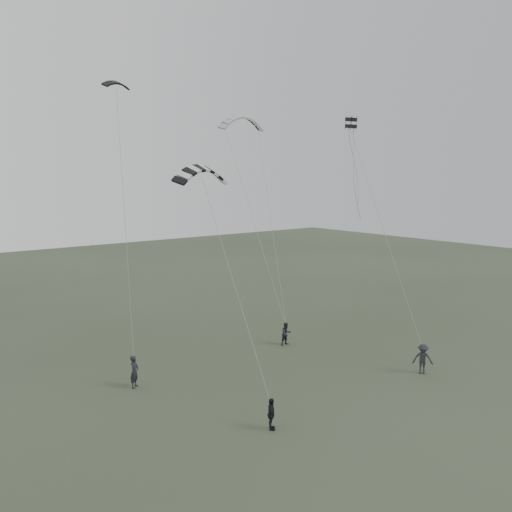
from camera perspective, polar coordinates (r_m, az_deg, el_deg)
ground at (r=28.98m, az=4.97°, el=-15.34°), size 140.00×140.00×0.00m
flyer_left at (r=30.08m, az=-13.72°, el=-12.71°), size 0.81×0.79×1.87m
flyer_right at (r=36.38m, az=3.48°, el=-8.85°), size 0.83×0.66×1.66m
flyer_center at (r=24.84m, az=1.75°, el=-17.61°), size 0.85×0.96×1.56m
flyer_far at (r=32.84m, az=18.52°, el=-11.07°), size 1.30×1.37×1.87m
kite_dark_small at (r=32.63m, az=-15.69°, el=18.54°), size 1.75×0.96×0.69m
kite_pale_large at (r=43.12m, az=-1.64°, el=15.63°), size 4.16×1.81×1.86m
kite_striped at (r=27.62m, az=-6.26°, el=9.95°), size 3.45×1.67×1.49m
kite_box at (r=35.00m, az=10.81°, el=14.72°), size 0.64×0.70×0.74m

